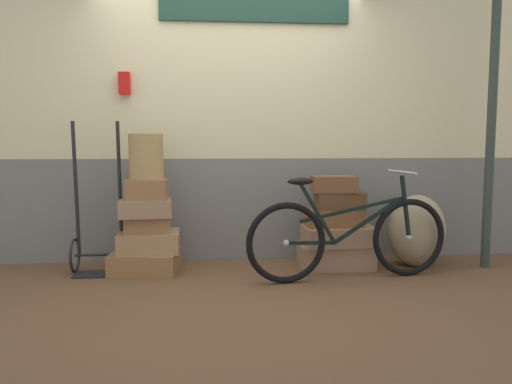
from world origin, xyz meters
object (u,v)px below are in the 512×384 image
object	(u,v)px
suitcase_8	(339,200)
bicycle	(349,237)
suitcase_9	(334,184)
burlap_sack	(417,231)
suitcase_1	(149,242)
suitcase_7	(333,217)
suitcase_0	(145,262)
suitcase_3	(145,208)
wicker_basket	(146,157)
suitcase_2	(148,224)
suitcase_6	(339,236)
suitcase_4	(147,189)
luggage_trolley	(99,240)
suitcase_5	(335,256)

from	to	relation	value
suitcase_8	bicycle	distance (m)	0.47
suitcase_9	burlap_sack	world-z (taller)	suitcase_9
suitcase_1	suitcase_7	bearing A→B (deg)	-1.67
suitcase_0	suitcase_3	world-z (taller)	suitcase_3
suitcase_7	suitcase_9	size ratio (longest dim) A/B	1.29
suitcase_1	wicker_basket	xyz separation A→B (m)	(-0.01, -0.02, 0.75)
suitcase_2	suitcase_3	world-z (taller)	suitcase_3
burlap_sack	suitcase_6	bearing A→B (deg)	-178.09
suitcase_1	suitcase_3	xyz separation A→B (m)	(-0.02, -0.04, 0.30)
suitcase_4	suitcase_8	distance (m)	1.71
burlap_sack	suitcase_0	bearing A→B (deg)	179.80
luggage_trolley	suitcase_9	bearing A→B (deg)	-1.41
suitcase_3	bicycle	size ratio (longest dim) A/B	0.25
suitcase_5	suitcase_4	bearing A→B (deg)	-177.88
burlap_sack	suitcase_1	bearing A→B (deg)	179.73
suitcase_7	bicycle	distance (m)	0.41
suitcase_0	bicycle	world-z (taller)	bicycle
suitcase_3	suitcase_6	distance (m)	1.74
suitcase_3	luggage_trolley	bearing A→B (deg)	166.36
suitcase_6	burlap_sack	world-z (taller)	burlap_sack
suitcase_2	burlap_sack	bearing A→B (deg)	-3.65
wicker_basket	suitcase_0	bearing A→B (deg)	152.48
suitcase_3	suitcase_9	bearing A→B (deg)	-6.32
suitcase_8	burlap_sack	distance (m)	0.79
suitcase_2	bicycle	size ratio (longest dim) A/B	0.22
suitcase_5	bicycle	bearing A→B (deg)	-88.66
suitcase_6	suitcase_9	bearing A→B (deg)	176.36
suitcase_6	suitcase_9	xyz separation A→B (m)	(-0.05, 0.00, 0.47)
suitcase_6	wicker_basket	distance (m)	1.85
suitcase_0	burlap_sack	distance (m)	2.48
suitcase_3	wicker_basket	bearing A→B (deg)	41.01
suitcase_7	bicycle	xyz separation A→B (m)	(0.04, -0.39, -0.11)
suitcase_4	suitcase_8	world-z (taller)	suitcase_4
suitcase_1	suitcase_3	world-z (taller)	suitcase_3
suitcase_0	suitcase_2	distance (m)	0.34
suitcase_1	suitcase_2	xyz separation A→B (m)	(-0.01, 0.01, 0.16)
suitcase_5	luggage_trolley	world-z (taller)	luggage_trolley
suitcase_4	suitcase_7	bearing A→B (deg)	4.00
burlap_sack	suitcase_7	bearing A→B (deg)	179.38
suitcase_2	suitcase_3	bearing A→B (deg)	-114.91
suitcase_0	suitcase_5	distance (m)	1.72
suitcase_8	suitcase_6	bearing A→B (deg)	-102.28
suitcase_4	suitcase_9	xyz separation A→B (m)	(1.65, 0.01, 0.03)
suitcase_4	suitcase_7	xyz separation A→B (m)	(1.65, 0.04, -0.27)
suitcase_1	suitcase_3	bearing A→B (deg)	-125.16
suitcase_5	luggage_trolley	distance (m)	2.12
suitcase_6	luggage_trolley	size ratio (longest dim) A/B	0.48
suitcase_8	luggage_trolley	size ratio (longest dim) A/B	0.32
suitcase_1	suitcase_9	bearing A→B (deg)	-2.77
suitcase_0	suitcase_3	xyz separation A→B (m)	(0.01, -0.03, 0.48)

